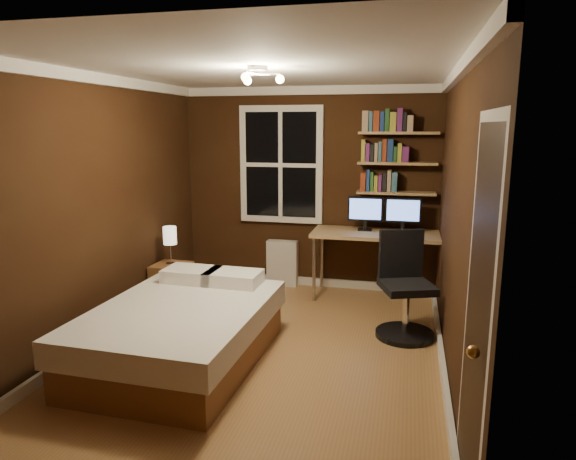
% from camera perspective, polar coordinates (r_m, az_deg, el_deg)
% --- Properties ---
extents(floor, '(4.20, 4.20, 0.00)m').
position_cam_1_polar(floor, '(4.83, -2.69, -13.37)').
color(floor, olive).
rests_on(floor, ground).
extents(wall_back, '(3.20, 0.04, 2.50)m').
position_cam_1_polar(wall_back, '(6.48, 2.33, 4.56)').
color(wall_back, black).
rests_on(wall_back, ground).
extents(wall_left, '(0.04, 4.20, 2.50)m').
position_cam_1_polar(wall_left, '(5.13, -20.30, 2.02)').
color(wall_left, black).
rests_on(wall_left, ground).
extents(wall_right, '(0.04, 4.20, 2.50)m').
position_cam_1_polar(wall_right, '(4.30, 18.11, 0.46)').
color(wall_right, black).
rests_on(wall_right, ground).
extents(ceiling, '(3.20, 4.20, 0.02)m').
position_cam_1_polar(ceiling, '(4.41, -3.01, 17.59)').
color(ceiling, white).
rests_on(ceiling, wall_back).
extents(window, '(1.06, 0.06, 1.46)m').
position_cam_1_polar(window, '(6.49, -0.77, 7.25)').
color(window, silver).
rests_on(window, wall_back).
extents(door, '(0.03, 0.82, 2.05)m').
position_cam_1_polar(door, '(2.87, 20.07, -9.77)').
color(door, black).
rests_on(door, ground).
extents(door_knob, '(0.06, 0.06, 0.06)m').
position_cam_1_polar(door_knob, '(2.60, 19.89, -12.62)').
color(door_knob, '#C08E41').
rests_on(door_knob, door).
extents(ceiling_fixture, '(0.44, 0.44, 0.18)m').
position_cam_1_polar(ceiling_fixture, '(4.30, -3.39, 16.40)').
color(ceiling_fixture, beige).
rests_on(ceiling_fixture, ceiling).
extents(bookshelf_lower, '(0.92, 0.22, 0.03)m').
position_cam_1_polar(bookshelf_lower, '(6.24, 11.92, 4.06)').
color(bookshelf_lower, '#987749').
rests_on(bookshelf_lower, wall_back).
extents(books_row_lower, '(0.48, 0.16, 0.23)m').
position_cam_1_polar(books_row_lower, '(6.23, 11.97, 5.25)').
color(books_row_lower, maroon).
rests_on(books_row_lower, bookshelf_lower).
extents(bookshelf_middle, '(0.92, 0.22, 0.03)m').
position_cam_1_polar(bookshelf_middle, '(6.21, 12.05, 7.27)').
color(bookshelf_middle, '#987749').
rests_on(bookshelf_middle, wall_back).
extents(books_row_middle, '(0.60, 0.16, 0.23)m').
position_cam_1_polar(books_row_middle, '(6.20, 12.10, 8.47)').
color(books_row_middle, navy).
rests_on(books_row_middle, bookshelf_middle).
extents(bookshelf_upper, '(0.92, 0.22, 0.03)m').
position_cam_1_polar(bookshelf_upper, '(6.19, 12.19, 10.50)').
color(bookshelf_upper, '#987749').
rests_on(bookshelf_upper, wall_back).
extents(books_row_upper, '(0.54, 0.16, 0.23)m').
position_cam_1_polar(books_row_upper, '(6.19, 12.24, 11.70)').
color(books_row_upper, '#214F24').
rests_on(books_row_upper, bookshelf_upper).
extents(bed, '(1.42, 1.93, 0.64)m').
position_cam_1_polar(bed, '(4.64, -11.71, -10.99)').
color(bed, brown).
rests_on(bed, ground).
extents(nightstand, '(0.41, 0.41, 0.49)m').
position_cam_1_polar(nightstand, '(6.06, -12.75, -5.95)').
color(nightstand, brown).
rests_on(nightstand, ground).
extents(bedside_lamp, '(0.15, 0.15, 0.44)m').
position_cam_1_polar(bedside_lamp, '(5.94, -12.95, -1.70)').
color(bedside_lamp, beige).
rests_on(bedside_lamp, nightstand).
extents(radiator, '(0.39, 0.14, 0.59)m').
position_cam_1_polar(radiator, '(6.62, -0.63, -3.70)').
color(radiator, beige).
rests_on(radiator, ground).
extents(desk, '(1.69, 0.64, 0.80)m').
position_cam_1_polar(desk, '(6.11, 10.69, -0.84)').
color(desk, '#987749').
rests_on(desk, ground).
extents(monitor_left, '(0.42, 0.12, 0.40)m').
position_cam_1_polar(monitor_left, '(6.16, 8.57, 1.81)').
color(monitor_left, black).
rests_on(monitor_left, desk).
extents(monitor_right, '(0.42, 0.12, 0.40)m').
position_cam_1_polar(monitor_right, '(6.14, 12.64, 1.63)').
color(monitor_right, black).
rests_on(monitor_right, desk).
extents(desk_lamp, '(0.14, 0.32, 0.44)m').
position_cam_1_polar(desk_lamp, '(5.93, 17.35, 1.21)').
color(desk_lamp, silver).
rests_on(desk_lamp, desk).
extents(office_chair, '(0.60, 0.60, 1.03)m').
position_cam_1_polar(office_chair, '(5.18, 12.82, -7.20)').
color(office_chair, black).
rests_on(office_chair, ground).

